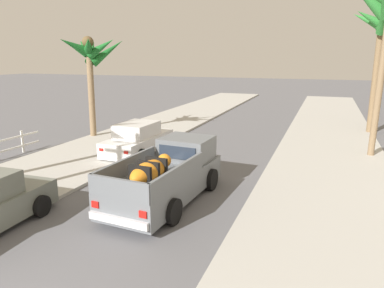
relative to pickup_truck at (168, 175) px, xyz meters
The scene contains 8 objects.
sidewalk_left 7.32m from the pickup_truck, 142.78° to the left, with size 4.96×60.00×0.12m, color #B2AFA8.
sidewalk_right 6.71m from the pickup_truck, 41.34° to the left, with size 4.96×60.00×0.12m, color #B2AFA8.
curb_left 6.50m from the pickup_truck, 136.96° to the left, with size 0.16×60.00×0.10m, color silver.
curb_right 5.95m from the pickup_truck, 48.29° to the left, with size 0.16×60.00×0.10m, color silver.
pickup_truck is the anchor object (origin of this frame).
car_right_near 5.93m from the pickup_truck, 128.86° to the left, with size 2.09×4.29×1.54m.
palm_tree_right_mid 11.27m from the pickup_truck, 138.68° to the left, with size 3.42×3.41×5.78m.
palm_tree_left_back 16.74m from the pickup_truck, 62.43° to the left, with size 4.01×3.73×7.46m.
Camera 1 is at (5.01, -2.27, 4.55)m, focal length 32.72 mm.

